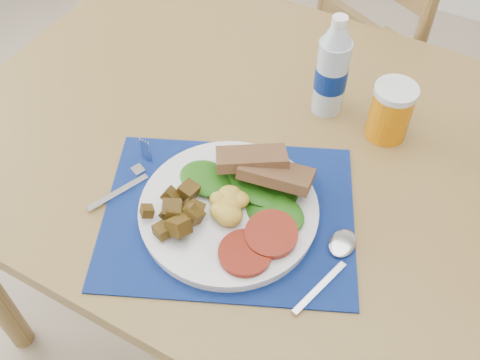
{
  "coord_description": "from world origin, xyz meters",
  "views": [
    {
      "loc": [
        0.23,
        -0.48,
        1.54
      ],
      "look_at": [
        -0.06,
        0.05,
        0.8
      ],
      "focal_mm": 42.0,
      "sensor_mm": 36.0,
      "label": 1
    }
  ],
  "objects_px": {
    "juice_glass": "(390,113)",
    "breakfast_plate": "(224,207)",
    "chair_far": "(383,53)",
    "water_bottle": "(332,71)"
  },
  "relations": [
    {
      "from": "juice_glass",
      "to": "breakfast_plate",
      "type": "bearing_deg",
      "value": -118.29
    },
    {
      "from": "chair_far",
      "to": "juice_glass",
      "type": "relative_size",
      "value": 9.54
    },
    {
      "from": "chair_far",
      "to": "juice_glass",
      "type": "xyz_separation_m",
      "value": [
        0.14,
        -0.52,
        0.27
      ]
    },
    {
      "from": "chair_far",
      "to": "juice_glass",
      "type": "height_order",
      "value": "chair_far"
    },
    {
      "from": "chair_far",
      "to": "water_bottle",
      "type": "bearing_deg",
      "value": 115.81
    },
    {
      "from": "chair_far",
      "to": "breakfast_plate",
      "type": "bearing_deg",
      "value": 112.06
    },
    {
      "from": "water_bottle",
      "to": "juice_glass",
      "type": "height_order",
      "value": "water_bottle"
    },
    {
      "from": "water_bottle",
      "to": "juice_glass",
      "type": "distance_m",
      "value": 0.14
    },
    {
      "from": "chair_far",
      "to": "water_bottle",
      "type": "relative_size",
      "value": 4.82
    },
    {
      "from": "chair_far",
      "to": "breakfast_plate",
      "type": "distance_m",
      "value": 0.88
    }
  ]
}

